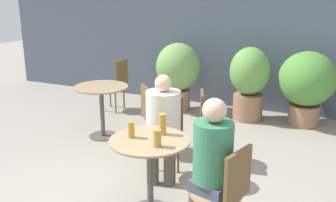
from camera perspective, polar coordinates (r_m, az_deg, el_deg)
The scene contains 16 objects.
storefront_wall at distance 6.65m, azimuth 12.56°, elevation 11.39°, with size 10.00×0.06×3.00m.
cafe_table_near at distance 3.58m, azimuth -2.67°, elevation -8.18°, with size 0.73×0.73×0.73m.
cafe_table_far at distance 5.45m, azimuth -9.63°, elevation 0.40°, with size 0.74×0.74×0.73m.
bistro_chair_0 at distance 3.16m, azimuth 8.45°, elevation -12.43°, with size 0.45×0.43×0.87m.
bistro_chair_1 at distance 4.32m, azimuth -0.34°, elevation -4.07°, with size 0.43×0.45×0.87m.
bistro_chair_2 at distance 6.58m, azimuth -7.43°, elevation 3.03°, with size 0.42×0.42×0.87m.
bistro_chair_3 at distance 4.86m, azimuth -2.14°, elevation -1.71°, with size 0.48×0.48×0.87m.
bistro_chair_4 at distance 4.60m, azimuth 6.07°, elevation -2.85°, with size 0.46×0.45×0.87m.
seated_person_0 at distance 3.13m, azimuth 6.32°, elevation -8.34°, with size 0.36×0.34×1.24m.
seated_person_1 at distance 4.13m, azimuth -0.72°, elevation -2.68°, with size 0.39×0.42×1.17m.
beer_glass_0 at distance 3.60m, azimuth -0.82°, elevation -3.38°, with size 0.07×0.07×0.20m.
beer_glass_1 at distance 3.54m, azimuth -5.37°, elevation -4.16°, with size 0.06×0.06×0.15m.
beer_glass_2 at distance 3.34m, azimuth -1.59°, elevation -5.43°, with size 0.07×0.07×0.15m.
potted_plant_0 at distance 6.53m, azimuth 1.46°, elevation 4.38°, with size 0.73×0.73×1.14m.
potted_plant_1 at distance 6.20m, azimuth 11.71°, elevation 3.05°, with size 0.61×0.61×1.15m.
potted_plant_2 at distance 6.17m, azimuth 19.51°, elevation 2.54°, with size 0.84×0.84×1.12m.
Camera 1 is at (1.38, -2.74, 2.05)m, focal length 42.00 mm.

